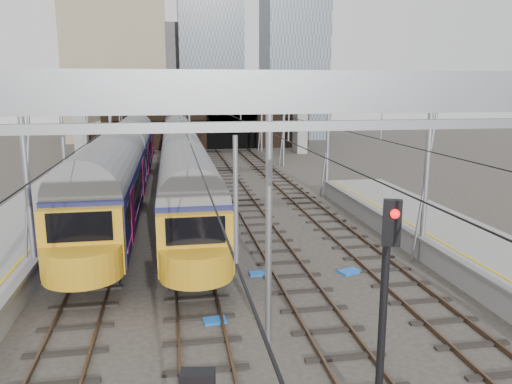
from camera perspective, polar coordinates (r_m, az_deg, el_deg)
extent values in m
plane|color=#38332D|center=(14.37, 3.02, -20.33)|extent=(160.00, 160.00, 0.00)
cube|color=#4C3828|center=(28.18, -17.50, -4.28)|extent=(0.08, 80.00, 0.16)
cube|color=#4C3828|center=(28.01, -14.57, -4.20)|extent=(0.08, 80.00, 0.16)
cube|color=black|center=(28.10, -16.03, -4.39)|extent=(2.40, 80.00, 0.14)
cube|color=#4C3828|center=(27.89, -9.32, -4.03)|extent=(0.08, 80.00, 0.16)
cube|color=#4C3828|center=(27.93, -6.36, -3.92)|extent=(0.08, 80.00, 0.16)
cube|color=black|center=(27.93, -7.83, -4.13)|extent=(2.40, 80.00, 0.14)
cube|color=#4C3828|center=(28.19, -1.15, -3.71)|extent=(0.08, 80.00, 0.16)
cube|color=#4C3828|center=(28.43, 1.73, -3.58)|extent=(0.08, 80.00, 0.16)
cube|color=black|center=(28.32, 0.30, -3.79)|extent=(2.40, 80.00, 0.14)
cube|color=#4C3828|center=(29.03, 6.70, -3.33)|extent=(0.08, 80.00, 0.16)
cube|color=#4C3828|center=(29.46, 9.39, -3.18)|extent=(0.08, 80.00, 0.16)
cube|color=black|center=(29.26, 8.05, -3.39)|extent=(2.40, 80.00, 0.14)
cube|color=gray|center=(6.47, 15.77, 10.96)|extent=(16.80, 0.28, 0.50)
cylinder|color=gray|center=(20.91, -24.67, 0.70)|extent=(0.24, 0.24, 8.00)
cylinder|color=gray|center=(22.96, 18.92, 2.06)|extent=(0.24, 0.24, 8.00)
cube|color=gray|center=(20.04, -1.87, 11.70)|extent=(16.80, 0.28, 0.50)
cylinder|color=gray|center=(34.48, -18.84, 5.15)|extent=(0.24, 0.24, 8.00)
cylinder|color=gray|center=(35.77, 8.20, 5.88)|extent=(0.24, 0.24, 8.00)
cube|color=gray|center=(33.96, -5.19, 11.72)|extent=(16.80, 0.28, 0.50)
cylinder|color=gray|center=(48.30, -16.31, 7.05)|extent=(0.24, 0.24, 8.00)
cylinder|color=gray|center=(49.22, 3.18, 7.59)|extent=(0.24, 0.24, 8.00)
cube|color=gray|center=(47.93, -6.58, 11.72)|extent=(16.80, 0.28, 0.50)
cylinder|color=gray|center=(60.21, -15.05, 7.98)|extent=(0.24, 0.24, 8.00)
cylinder|color=gray|center=(60.95, 0.64, 8.42)|extent=(0.24, 0.24, 8.00)
cube|color=gray|center=(59.91, -7.25, 11.72)|extent=(16.80, 0.28, 0.50)
cube|color=black|center=(27.13, -16.69, 6.81)|extent=(0.03, 80.00, 0.03)
cube|color=black|center=(26.95, -8.16, 7.16)|extent=(0.03, 80.00, 0.03)
cube|color=black|center=(27.35, 0.31, 7.34)|extent=(0.03, 80.00, 0.03)
cube|color=black|center=(28.32, 8.37, 7.38)|extent=(0.03, 80.00, 0.03)
cube|color=#2F1F15|center=(64.10, -5.54, 8.99)|extent=(26.00, 2.00, 9.00)
cube|color=black|center=(63.51, -2.71, 7.28)|extent=(6.50, 0.10, 5.20)
cylinder|color=black|center=(63.35, -2.74, 9.63)|extent=(6.50, 0.10, 6.50)
cube|color=#2F1F15|center=(63.56, -16.32, 5.83)|extent=(6.00, 1.50, 3.00)
cube|color=gray|center=(58.77, -19.44, 7.73)|extent=(1.20, 2.50, 8.20)
cube|color=gray|center=(59.93, 5.08, 8.41)|extent=(1.20, 2.50, 8.20)
cube|color=#515B53|center=(57.92, -7.17, 12.31)|extent=(28.00, 3.00, 1.40)
cube|color=gray|center=(57.93, -7.20, 13.20)|extent=(28.00, 3.00, 0.30)
cube|color=tan|center=(78.26, -15.50, 13.89)|extent=(14.00, 12.00, 22.00)
cube|color=#4C5660|center=(84.53, -5.35, 17.48)|extent=(10.00, 10.00, 32.00)
cube|color=gray|center=(91.86, -9.49, 12.54)|extent=(18.00, 14.00, 18.00)
cube|color=black|center=(50.20, -8.78, 3.36)|extent=(2.19, 64.87, 0.70)
cube|color=#151C49|center=(49.96, -8.85, 5.50)|extent=(2.79, 64.87, 2.49)
cylinder|color=slate|center=(49.84, -8.90, 6.92)|extent=(2.73, 64.37, 2.73)
cube|color=black|center=(49.92, -8.87, 5.96)|extent=(2.81, 63.67, 0.75)
cube|color=#D64298|center=(50.04, -8.83, 4.71)|extent=(2.81, 63.87, 0.12)
cube|color=gold|center=(17.96, -6.89, -6.10)|extent=(2.73, 0.60, 2.29)
cube|color=black|center=(17.62, -6.91, -4.42)|extent=(2.09, 0.08, 0.99)
cube|color=black|center=(36.12, -14.68, -0.20)|extent=(2.35, 34.57, 0.70)
cube|color=#151C49|center=(35.78, -14.85, 2.91)|extent=(2.99, 34.57, 2.67)
cylinder|color=slate|center=(35.60, -14.96, 5.04)|extent=(2.93, 34.07, 2.93)
cube|color=black|center=(35.72, -14.88, 3.59)|extent=(3.01, 33.37, 0.80)
cube|color=#D64298|center=(35.90, -14.78, 1.74)|extent=(3.01, 33.57, 0.13)
cube|color=gold|center=(18.88, -19.29, -5.50)|extent=(2.93, 0.60, 2.47)
cube|color=black|center=(18.55, -19.50, -3.79)|extent=(2.24, 0.08, 1.07)
cylinder|color=black|center=(11.66, 14.26, -14.11)|extent=(0.17, 0.17, 5.24)
cube|color=black|center=(10.71, 15.27, -3.41)|extent=(0.42, 0.31, 0.98)
sphere|color=red|center=(10.55, 15.60, -2.43)|extent=(0.20, 0.20, 0.20)
cube|color=blue|center=(21.08, 0.29, -9.30)|extent=(0.75, 0.53, 0.09)
cube|color=blue|center=(17.21, -4.73, -14.43)|extent=(0.79, 0.59, 0.09)
cube|color=blue|center=(21.64, 10.62, -8.92)|extent=(1.02, 0.87, 0.10)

